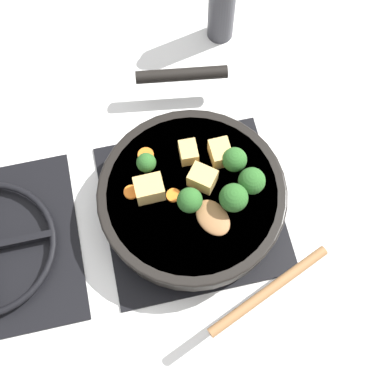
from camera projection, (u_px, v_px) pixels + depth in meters
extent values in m
plane|color=silver|center=(192.00, 208.00, 0.96)|extent=(2.40, 2.40, 0.00)
cube|color=black|center=(192.00, 208.00, 0.95)|extent=(0.31, 0.31, 0.01)
torus|color=black|center=(192.00, 204.00, 0.94)|extent=(0.24, 0.24, 0.01)
cube|color=black|center=(192.00, 204.00, 0.94)|extent=(0.01, 0.23, 0.01)
cube|color=black|center=(192.00, 204.00, 0.94)|extent=(0.23, 0.01, 0.01)
cylinder|color=black|center=(192.00, 198.00, 0.91)|extent=(0.31, 0.31, 0.05)
cylinder|color=brown|center=(192.00, 197.00, 0.91)|extent=(0.29, 0.29, 0.04)
torus|color=black|center=(192.00, 193.00, 0.89)|extent=(0.32, 0.32, 0.01)
cylinder|color=black|center=(182.00, 75.00, 0.99)|extent=(0.05, 0.17, 0.02)
ellipsoid|color=olive|center=(213.00, 218.00, 0.86)|extent=(0.08, 0.07, 0.01)
cylinder|color=olive|center=(269.00, 291.00, 0.81)|extent=(0.10, 0.21, 0.02)
cube|color=tan|center=(202.00, 178.00, 0.88)|extent=(0.05, 0.05, 0.03)
cube|color=tan|center=(188.00, 152.00, 0.90)|extent=(0.04, 0.03, 0.03)
cube|color=tan|center=(220.00, 153.00, 0.89)|extent=(0.04, 0.03, 0.03)
cube|color=tan|center=(149.00, 189.00, 0.87)|extent=(0.04, 0.05, 0.04)
cylinder|color=#709956|center=(147.00, 167.00, 0.90)|extent=(0.01, 0.01, 0.01)
sphere|color=#285B23|center=(146.00, 163.00, 0.88)|extent=(0.03, 0.03, 0.03)
cylinder|color=#709956|center=(250.00, 186.00, 0.88)|extent=(0.01, 0.01, 0.01)
sphere|color=#285B23|center=(252.00, 181.00, 0.86)|extent=(0.04, 0.04, 0.04)
cylinder|color=#709956|center=(190.00, 205.00, 0.87)|extent=(0.01, 0.01, 0.01)
sphere|color=#285B23|center=(190.00, 200.00, 0.85)|extent=(0.04, 0.04, 0.04)
cylinder|color=#709956|center=(234.00, 165.00, 0.90)|extent=(0.01, 0.01, 0.01)
sphere|color=#285B23|center=(235.00, 160.00, 0.88)|extent=(0.04, 0.04, 0.04)
cylinder|color=#709956|center=(233.00, 203.00, 0.87)|extent=(0.01, 0.01, 0.01)
sphere|color=#285B23|center=(234.00, 198.00, 0.85)|extent=(0.05, 0.05, 0.05)
cylinder|color=orange|center=(174.00, 196.00, 0.88)|extent=(0.02, 0.02, 0.01)
cylinder|color=orange|center=(131.00, 192.00, 0.88)|extent=(0.02, 0.02, 0.01)
cylinder|color=orange|center=(146.00, 155.00, 0.91)|extent=(0.03, 0.03, 0.01)
cylinder|color=#333338|center=(222.00, 4.00, 1.02)|extent=(0.05, 0.05, 0.17)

